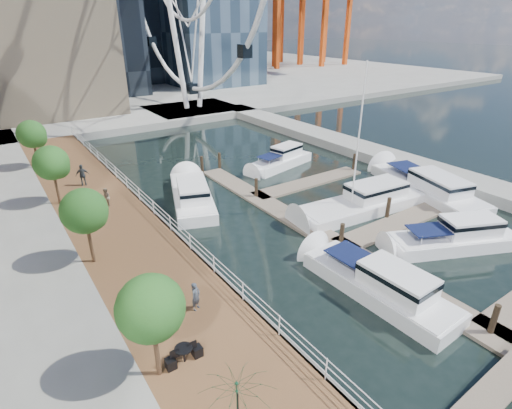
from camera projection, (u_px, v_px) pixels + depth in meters
The scene contains 14 objects.
ground at pixel (416, 336), 19.38m from camera, with size 520.00×520.00×0.00m, color black.
boardwalk at pixel (130, 249), 25.73m from camera, with size 6.00×60.00×1.00m, color brown.
seawall at pixel (173, 236), 27.28m from camera, with size 0.25×60.00×1.00m, color #595954.
land_far at pixel (47, 82), 95.36m from camera, with size 200.00×114.00×1.00m, color gray.
breakwater at pixel (371, 153), 44.41m from camera, with size 4.00×60.00×1.00m, color gray.
pier at pixel (194, 111), 65.22m from camera, with size 14.00×12.00×1.00m, color gray.
railing at pixel (170, 223), 26.80m from camera, with size 0.10×60.00×1.05m, color white, non-canonical shape.
floating_docks at pixel (368, 212), 30.73m from camera, with size 16.00×34.00×2.60m.
street_trees at pixel (84, 211), 22.16m from camera, with size 2.60×42.60×4.60m.
yacht_foreground at pixel (452, 247), 26.92m from camera, with size 2.56×9.57×2.15m, color white, non-canonical shape.
pedestrian_near at pixel (196, 296), 19.36m from camera, with size 0.55×0.36×1.51m, color #434D5A.
pedestrian_mid at pixel (106, 198), 30.11m from camera, with size 0.73×0.57×1.50m, color #7F6C57.
pedestrian_far at pixel (83, 175), 33.99m from camera, with size 1.10×0.46×1.88m, color #2E3439.
moored_yachts at pixel (362, 215), 31.41m from camera, with size 24.49×33.55×11.50m.
Camera 1 is at (-14.86, -7.85, 13.94)m, focal length 28.00 mm.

